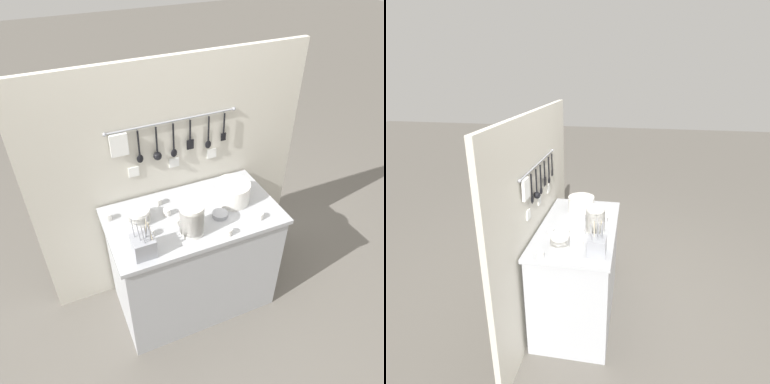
% 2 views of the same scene
% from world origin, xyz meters
% --- Properties ---
extents(ground_plane, '(20.00, 20.00, 0.00)m').
position_xyz_m(ground_plane, '(0.00, 0.00, 0.00)').
color(ground_plane, '#666059').
extents(counter, '(1.13, 0.62, 0.86)m').
position_xyz_m(counter, '(0.00, 0.00, 0.43)').
color(counter, '#ADAFB5').
rests_on(counter, ground).
extents(back_wall, '(1.93, 0.09, 1.78)m').
position_xyz_m(back_wall, '(-0.00, 0.35, 0.89)').
color(back_wall, beige).
rests_on(back_wall, ground).
extents(bowl_stack_back_corner, '(0.14, 0.14, 0.10)m').
position_xyz_m(bowl_stack_back_corner, '(-0.34, 0.08, 0.91)').
color(bowl_stack_back_corner, silver).
rests_on(bowl_stack_back_corner, counter).
extents(bowl_stack_short_front, '(0.15, 0.15, 0.21)m').
position_xyz_m(bowl_stack_short_front, '(-0.07, -0.15, 0.97)').
color(bowl_stack_short_front, silver).
rests_on(bowl_stack_short_front, counter).
extents(plate_stack, '(0.23, 0.23, 0.14)m').
position_xyz_m(plate_stack, '(0.30, 0.02, 0.93)').
color(plate_stack, silver).
rests_on(plate_stack, counter).
extents(steel_mixing_bowl, '(0.10, 0.10, 0.03)m').
position_xyz_m(steel_mixing_bowl, '(0.15, -0.09, 0.88)').
color(steel_mixing_bowl, '#93969E').
rests_on(steel_mixing_bowl, counter).
extents(cutlery_caddy, '(0.13, 0.13, 0.26)m').
position_xyz_m(cutlery_caddy, '(-0.40, -0.20, 0.92)').
color(cutlery_caddy, '#93969E').
rests_on(cutlery_caddy, counter).
extents(cup_mid_row, '(0.05, 0.05, 0.05)m').
position_xyz_m(cup_mid_row, '(0.12, -0.26, 0.88)').
color(cup_mid_row, silver).
rests_on(cup_mid_row, counter).
extents(cup_beside_plates, '(0.05, 0.05, 0.05)m').
position_xyz_m(cup_beside_plates, '(-0.52, 0.17, 0.88)').
color(cup_beside_plates, silver).
rests_on(cup_beside_plates, counter).
extents(cup_back_right, '(0.05, 0.05, 0.05)m').
position_xyz_m(cup_back_right, '(0.37, -0.21, 0.88)').
color(cup_back_right, silver).
rests_on(cup_back_right, counter).
extents(cup_edge_near, '(0.05, 0.05, 0.05)m').
position_xyz_m(cup_edge_near, '(-0.16, 0.06, 0.88)').
color(cup_edge_near, silver).
rests_on(cup_edge_near, counter).
extents(cup_front_left, '(0.05, 0.05, 0.05)m').
position_xyz_m(cup_front_left, '(-0.31, -0.08, 0.88)').
color(cup_front_left, silver).
rests_on(cup_front_left, counter).
extents(cup_front_right, '(0.05, 0.05, 0.05)m').
position_xyz_m(cup_front_right, '(-0.13, -0.05, 0.88)').
color(cup_front_right, silver).
rests_on(cup_front_right, counter).
extents(cup_centre, '(0.05, 0.05, 0.05)m').
position_xyz_m(cup_centre, '(-0.17, 0.19, 0.88)').
color(cup_centre, silver).
rests_on(cup_centre, counter).
extents(cup_edge_far, '(0.05, 0.05, 0.05)m').
position_xyz_m(cup_edge_far, '(0.42, 0.13, 0.88)').
color(cup_edge_far, silver).
rests_on(cup_edge_far, counter).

